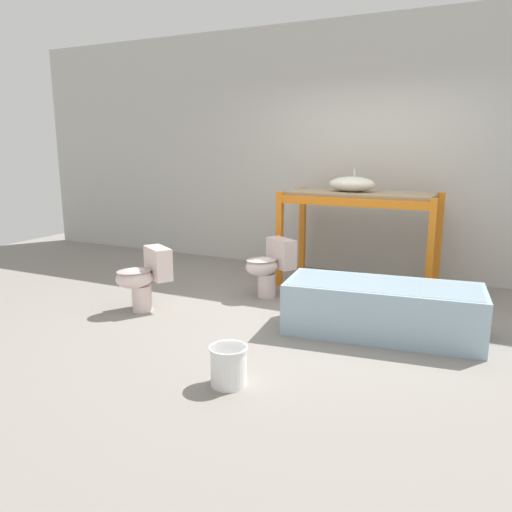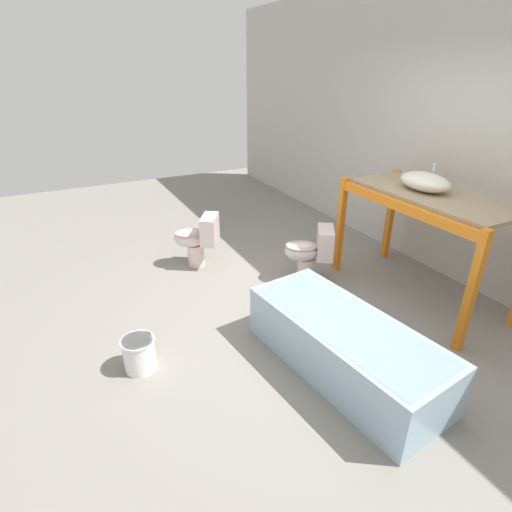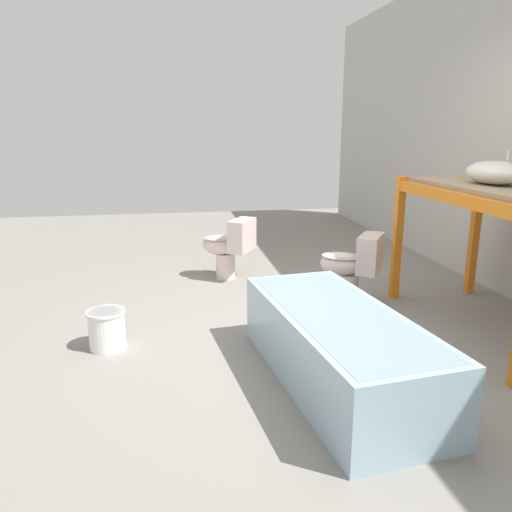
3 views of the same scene
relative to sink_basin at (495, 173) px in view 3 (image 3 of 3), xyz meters
The scene contains 7 objects.
ground_plane 1.75m from the sink_basin, 88.06° to the right, with size 12.00×12.00×0.00m, color gray.
shelving_rack 0.29m from the sink_basin, ahead, with size 1.78×0.84×1.13m.
sink_basin is the anchor object (origin of this frame).
bathtub_main 1.86m from the sink_basin, 63.84° to the right, with size 1.76×0.88×0.46m.
toilet_near 2.58m from the sink_basin, 131.41° to the right, with size 0.57×0.63×0.64m.
toilet_far 1.36m from the sink_basin, 128.84° to the right, with size 0.57×0.63×0.64m.
bucket_white 3.08m from the sink_basin, 91.03° to the right, with size 0.27×0.27×0.29m.
Camera 3 is at (3.36, -1.16, 1.54)m, focal length 35.00 mm.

